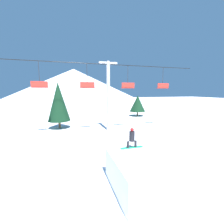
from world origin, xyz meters
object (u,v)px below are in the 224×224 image
(pine_tree_near, at_px, (59,102))
(distant_skier, at_px, (108,118))
(snow_ramp, at_px, (138,173))
(snowboarder, at_px, (132,138))

(pine_tree_near, relative_size, distant_skier, 5.28)
(snow_ramp, distance_m, snowboarder, 2.09)
(snow_ramp, xyz_separation_m, pine_tree_near, (-4.73, 15.32, 2.91))
(pine_tree_near, height_order, distant_skier, pine_tree_near)
(snow_ramp, distance_m, pine_tree_near, 16.29)
(pine_tree_near, bearing_deg, distant_skier, 15.07)
(snowboarder, relative_size, distant_skier, 1.19)
(distant_skier, bearing_deg, pine_tree_near, -164.93)
(pine_tree_near, bearing_deg, snowboarder, -70.20)
(snow_ramp, height_order, snowboarder, snowboarder)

